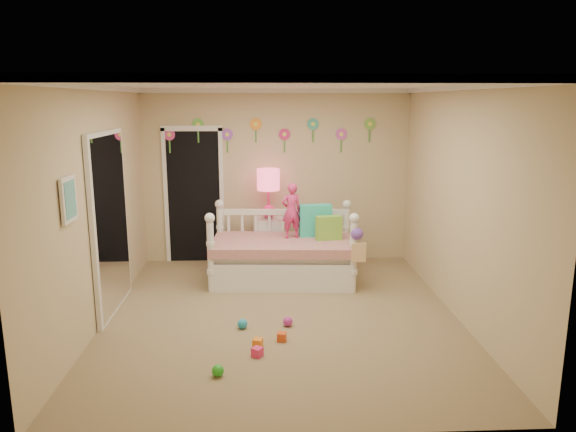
{
  "coord_description": "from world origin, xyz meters",
  "views": [
    {
      "loc": [
        -0.19,
        -5.76,
        2.43
      ],
      "look_at": [
        0.1,
        0.6,
        1.05
      ],
      "focal_mm": 33.27,
      "sensor_mm": 36.0,
      "label": 1
    }
  ],
  "objects_px": {
    "child": "(291,211)",
    "table_lamp": "(268,186)",
    "daybed": "(283,244)",
    "nightstand": "(269,242)"
  },
  "relations": [
    {
      "from": "daybed",
      "to": "child",
      "type": "distance_m",
      "value": 0.47
    },
    {
      "from": "nightstand",
      "to": "table_lamp",
      "type": "bearing_deg",
      "value": 91.05
    },
    {
      "from": "nightstand",
      "to": "table_lamp",
      "type": "relative_size",
      "value": 0.99
    },
    {
      "from": "nightstand",
      "to": "table_lamp",
      "type": "height_order",
      "value": "table_lamp"
    },
    {
      "from": "daybed",
      "to": "child",
      "type": "bearing_deg",
      "value": 41.77
    },
    {
      "from": "nightstand",
      "to": "daybed",
      "type": "bearing_deg",
      "value": -74.88
    },
    {
      "from": "nightstand",
      "to": "table_lamp",
      "type": "xyz_separation_m",
      "value": [
        0.0,
        0.0,
        0.85
      ]
    },
    {
      "from": "child",
      "to": "table_lamp",
      "type": "relative_size",
      "value": 1.04
    },
    {
      "from": "daybed",
      "to": "child",
      "type": "xyz_separation_m",
      "value": [
        0.12,
        0.1,
        0.44
      ]
    },
    {
      "from": "child",
      "to": "nightstand",
      "type": "height_order",
      "value": "child"
    }
  ]
}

